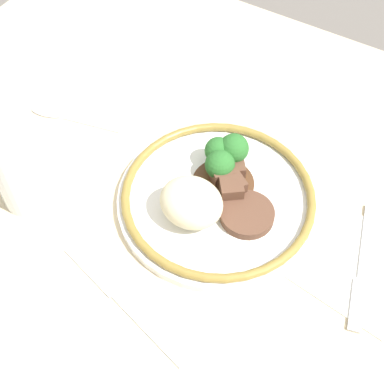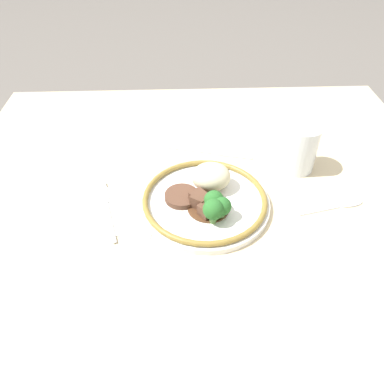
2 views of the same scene
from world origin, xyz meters
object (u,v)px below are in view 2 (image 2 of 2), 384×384
object	(u,v)px
juice_glass	(299,151)
plate	(206,198)
spoon	(344,205)
fork	(107,205)
knife	(213,153)

from	to	relation	value
juice_glass	plate	bearing A→B (deg)	-151.68
juice_glass	spoon	bearing A→B (deg)	-62.89
plate	spoon	size ratio (longest dim) A/B	1.85
plate	fork	xyz separation A→B (m)	(-0.21, 0.01, -0.02)
plate	knife	world-z (taller)	plate
knife	spoon	distance (m)	0.33
plate	juice_glass	distance (m)	0.26
plate	juice_glass	bearing A→B (deg)	28.32
juice_glass	knife	world-z (taller)	juice_glass
plate	fork	size ratio (longest dim) A/B	1.50
spoon	juice_glass	bearing A→B (deg)	104.20
juice_glass	knife	distance (m)	0.21
plate	spoon	distance (m)	0.30
fork	knife	size ratio (longest dim) A/B	0.87
fork	knife	world-z (taller)	fork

